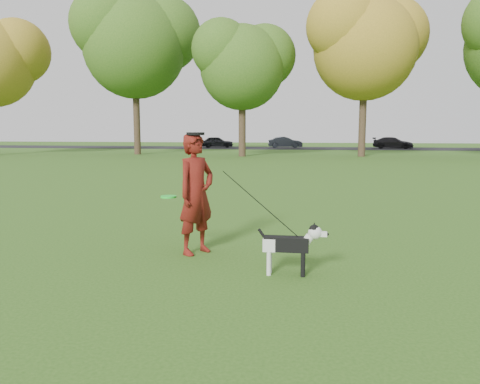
% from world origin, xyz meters
% --- Properties ---
extents(ground, '(120.00, 120.00, 0.00)m').
position_xyz_m(ground, '(0.00, 0.00, 0.00)').
color(ground, '#285116').
rests_on(ground, ground).
extents(road, '(120.00, 7.00, 0.02)m').
position_xyz_m(road, '(0.00, 40.00, 0.01)').
color(road, black).
rests_on(road, ground).
extents(man, '(0.70, 0.77, 1.76)m').
position_xyz_m(man, '(-1.05, 0.55, 0.88)').
color(man, '#560E0C').
rests_on(man, ground).
extents(dog, '(0.88, 0.18, 0.67)m').
position_xyz_m(dog, '(0.37, -0.29, 0.41)').
color(dog, black).
rests_on(dog, ground).
extents(car_left, '(3.41, 1.74, 1.11)m').
position_xyz_m(car_left, '(-8.65, 40.00, 0.58)').
color(car_left, black).
rests_on(car_left, road).
extents(car_mid, '(3.43, 1.50, 1.09)m').
position_xyz_m(car_mid, '(-1.86, 40.00, 0.57)').
color(car_mid, black).
rests_on(car_mid, road).
extents(car_right, '(3.94, 2.21, 1.08)m').
position_xyz_m(car_right, '(8.30, 40.00, 0.56)').
color(car_right, black).
rests_on(car_right, road).
extents(man_held_items, '(2.06, 0.98, 1.32)m').
position_xyz_m(man_held_items, '(-0.08, 0.10, 0.84)').
color(man_held_items, '#1DE833').
rests_on(man_held_items, ground).
extents(tree_row, '(51.74, 8.86, 12.01)m').
position_xyz_m(tree_row, '(-1.43, 26.07, 7.41)').
color(tree_row, '#38281C').
rests_on(tree_row, ground).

